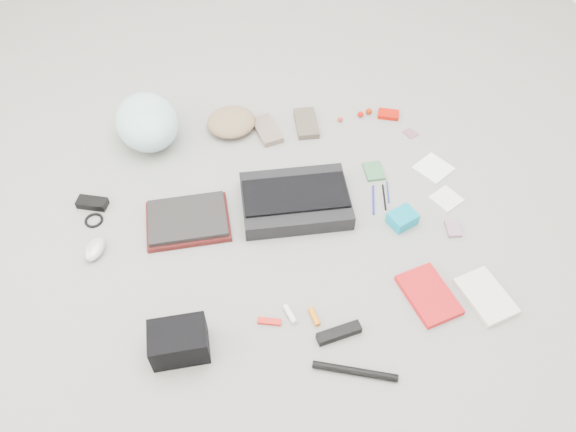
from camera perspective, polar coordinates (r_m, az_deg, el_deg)
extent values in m
plane|color=slate|center=(2.23, 0.00, -0.81)|extent=(4.00, 4.00, 0.00)
cube|color=black|center=(2.26, 0.75, 1.56)|extent=(0.46, 0.35, 0.07)
cube|color=black|center=(2.23, 0.77, 2.25)|extent=(0.43, 0.23, 0.01)
cube|color=#481210|center=(2.26, -10.10, -0.56)|extent=(0.34, 0.26, 0.02)
cube|color=black|center=(2.24, -10.18, -0.21)|extent=(0.32, 0.24, 0.02)
ellipsoid|color=#A8D6D7|center=(2.57, -14.14, 9.26)|extent=(0.33, 0.38, 0.20)
ellipsoid|color=#87694B|center=(2.60, -5.78, 9.48)|extent=(0.25, 0.24, 0.08)
cube|color=#7D6458|center=(2.59, -2.17, 8.71)|extent=(0.12, 0.20, 0.03)
cube|color=brown|center=(2.62, 1.87, 9.40)|extent=(0.11, 0.20, 0.03)
cube|color=black|center=(2.41, -19.26, 1.25)|extent=(0.13, 0.10, 0.03)
torus|color=black|center=(2.37, -19.13, -0.41)|extent=(0.10, 0.10, 0.01)
ellipsoid|color=#B0B0B0|center=(2.25, -19.05, -3.19)|extent=(0.11, 0.13, 0.04)
cube|color=black|center=(1.92, -11.02, -12.43)|extent=(0.20, 0.14, 0.12)
cube|color=red|center=(1.99, -1.91, -10.66)|extent=(0.09, 0.05, 0.01)
cylinder|color=silver|center=(1.99, 0.18, -9.92)|extent=(0.04, 0.08, 0.02)
cylinder|color=orange|center=(1.99, 2.68, -10.16)|extent=(0.03, 0.07, 0.02)
cube|color=black|center=(1.96, 5.19, -11.75)|extent=(0.16, 0.06, 0.03)
cylinder|color=black|center=(1.91, 6.81, -15.39)|extent=(0.27, 0.13, 0.03)
cube|color=red|center=(2.09, 14.11, -7.78)|extent=(0.19, 0.25, 0.02)
cube|color=beige|center=(2.15, 19.46, -7.69)|extent=(0.18, 0.23, 0.02)
cube|color=#33663E|center=(2.44, 8.72, 4.52)|extent=(0.09, 0.11, 0.01)
cylinder|color=#1916A1|center=(2.33, 8.67, 1.64)|extent=(0.06, 0.15, 0.01)
cylinder|color=black|center=(2.35, 9.75, 1.90)|extent=(0.04, 0.13, 0.01)
cylinder|color=navy|center=(2.37, 10.12, 2.42)|extent=(0.04, 0.12, 0.01)
cube|color=#048BA8|center=(2.26, 11.55, -0.25)|extent=(0.13, 0.11, 0.05)
cube|color=gray|center=(2.30, 16.43, -1.25)|extent=(0.07, 0.09, 0.01)
cube|color=white|center=(2.51, 14.56, 4.73)|extent=(0.18, 0.18, 0.01)
cube|color=silver|center=(2.40, 15.81, 1.71)|extent=(0.14, 0.14, 0.01)
sphere|color=#AE2B1E|center=(2.65, 5.33, 9.75)|extent=(0.03, 0.03, 0.02)
sphere|color=#C20D04|center=(2.69, 7.38, 10.22)|extent=(0.03, 0.03, 0.03)
sphere|color=#A01F01|center=(2.71, 8.22, 10.48)|extent=(0.04, 0.04, 0.03)
cube|color=#B71105|center=(2.71, 10.16, 10.13)|extent=(0.11, 0.09, 0.02)
cube|color=#85546D|center=(2.65, 12.32, 8.22)|extent=(0.07, 0.07, 0.00)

